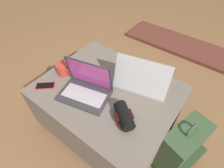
{
  "coord_description": "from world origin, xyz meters",
  "views": [
    {
      "loc": [
        0.54,
        -0.67,
        1.43
      ],
      "look_at": [
        0.04,
        -0.0,
        0.54
      ],
      "focal_mm": 28.0,
      "sensor_mm": 36.0,
      "label": 1
    }
  ],
  "objects_px": {
    "wrist_brace": "(124,116)",
    "coffee_mug": "(63,69)",
    "backpack": "(181,149)",
    "laptop_near": "(86,88)",
    "laptop_far": "(142,80)",
    "cell_phone": "(45,86)"
  },
  "relations": [
    {
      "from": "wrist_brace",
      "to": "coffee_mug",
      "type": "height_order",
      "value": "coffee_mug"
    },
    {
      "from": "coffee_mug",
      "to": "backpack",
      "type": "bearing_deg",
      "value": 6.06
    },
    {
      "from": "laptop_near",
      "to": "wrist_brace",
      "type": "distance_m",
      "value": 0.34
    },
    {
      "from": "laptop_far",
      "to": "laptop_near",
      "type": "bearing_deg",
      "value": 33.54
    },
    {
      "from": "laptop_near",
      "to": "backpack",
      "type": "xyz_separation_m",
      "value": [
        0.73,
        0.15,
        -0.29
      ]
    },
    {
      "from": "laptop_near",
      "to": "cell_phone",
      "type": "xyz_separation_m",
      "value": [
        -0.29,
        -0.14,
        -0.05
      ]
    },
    {
      "from": "cell_phone",
      "to": "wrist_brace",
      "type": "height_order",
      "value": "wrist_brace"
    },
    {
      "from": "laptop_far",
      "to": "cell_phone",
      "type": "distance_m",
      "value": 0.72
    },
    {
      "from": "cell_phone",
      "to": "coffee_mug",
      "type": "xyz_separation_m",
      "value": [
        0.01,
        0.18,
        0.04
      ]
    },
    {
      "from": "laptop_near",
      "to": "coffee_mug",
      "type": "relative_size",
      "value": 2.96
    },
    {
      "from": "coffee_mug",
      "to": "laptop_near",
      "type": "bearing_deg",
      "value": -7.89
    },
    {
      "from": "laptop_near",
      "to": "laptop_far",
      "type": "height_order",
      "value": "laptop_far"
    },
    {
      "from": "laptop_near",
      "to": "coffee_mug",
      "type": "xyz_separation_m",
      "value": [
        -0.29,
        0.04,
        -0.01
      ]
    },
    {
      "from": "laptop_far",
      "to": "backpack",
      "type": "height_order",
      "value": "laptop_far"
    },
    {
      "from": "cell_phone",
      "to": "backpack",
      "type": "xyz_separation_m",
      "value": [
        1.02,
        0.29,
        -0.25
      ]
    },
    {
      "from": "wrist_brace",
      "to": "coffee_mug",
      "type": "distance_m",
      "value": 0.63
    },
    {
      "from": "laptop_far",
      "to": "wrist_brace",
      "type": "height_order",
      "value": "laptop_far"
    },
    {
      "from": "cell_phone",
      "to": "wrist_brace",
      "type": "distance_m",
      "value": 0.65
    },
    {
      "from": "cell_phone",
      "to": "backpack",
      "type": "distance_m",
      "value": 1.09
    },
    {
      "from": "laptop_near",
      "to": "wrist_brace",
      "type": "bearing_deg",
      "value": -18.08
    },
    {
      "from": "laptop_far",
      "to": "backpack",
      "type": "distance_m",
      "value": 0.56
    },
    {
      "from": "laptop_far",
      "to": "coffee_mug",
      "type": "distance_m",
      "value": 0.62
    }
  ]
}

